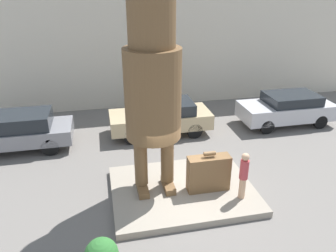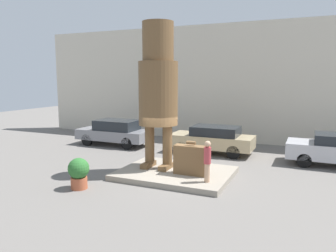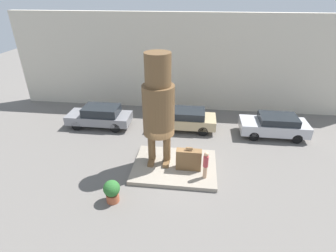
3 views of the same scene
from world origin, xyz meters
The scene contains 9 objects.
ground_plane centered at (0.00, 0.00, 0.00)m, with size 60.00×60.00×0.00m, color slate.
pedestal centered at (0.00, 0.00, 0.11)m, with size 4.64×3.56×0.23m.
building_backdrop centered at (0.00, 8.77, 3.78)m, with size 28.00×0.60×7.56m.
statue_figure centered at (-0.90, 0.22, 3.86)m, with size 1.68×1.68×6.20m.
giant_suitcase centered at (0.78, -0.26, 0.84)m, with size 1.37×0.46×1.39m.
tourist centered at (1.68, -0.92, 1.09)m, with size 0.27×0.27×1.58m.
parked_car_grey centered at (-5.92, 4.47, 0.84)m, with size 4.58×1.84×1.57m.
parked_car_tan centered at (0.22, 4.75, 0.82)m, with size 4.54×1.83×1.52m.
parked_car_silver centered at (6.37, 4.51, 0.82)m, with size 4.45×1.88×1.53m.
Camera 1 is at (-2.38, -8.75, 6.54)m, focal length 35.00 mm.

